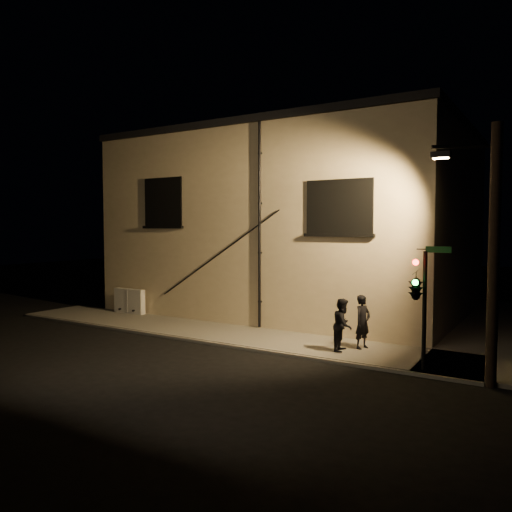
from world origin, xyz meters
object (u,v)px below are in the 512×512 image
Objects in this scene: traffic_signal at (417,287)px; streetlamp_pole at (490,247)px; pedestrian_b at (343,325)px; utility_cabinet at (129,301)px; pedestrian_a at (363,322)px.

traffic_signal is 2.24m from streetlamp_pole.
streetlamp_pole is at bearing -110.07° from pedestrian_b.
utility_cabinet is 0.50× the size of traffic_signal.
traffic_signal reaches higher than utility_cabinet.
pedestrian_b is 5.37m from streetlamp_pole.
pedestrian_a is 5.17m from streetlamp_pole.
traffic_signal is at bearing -107.02° from pedestrian_a.
pedestrian_a is 0.26× the size of streetlamp_pole.
pedestrian_a is (11.93, -0.90, 0.33)m from utility_cabinet.
utility_cabinet is at bearing 105.46° from pedestrian_a.
utility_cabinet is 0.98× the size of pedestrian_a.
utility_cabinet is 1.01× the size of pedestrian_b.
pedestrian_b is at bearing 166.66° from streetlamp_pole.
traffic_signal reaches higher than pedestrian_b.
streetlamp_pole reaches higher than pedestrian_a.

